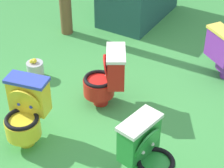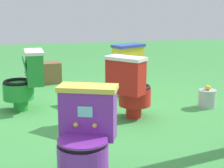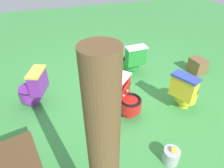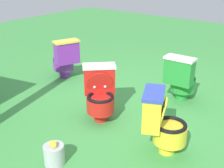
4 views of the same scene
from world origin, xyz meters
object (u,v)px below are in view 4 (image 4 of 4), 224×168
Objects in this scene: toilet_green at (181,78)px; toilet_yellow at (162,122)px; toilet_purple at (65,59)px; toilet_red at (100,93)px; lemon_bucket at (54,154)px.

toilet_green is 1.00× the size of toilet_yellow.
toilet_purple and toilet_green have the same top height.
toilet_red is 2.63× the size of lemon_bucket.
toilet_purple is 2.63× the size of lemon_bucket.
toilet_yellow is at bearing 126.90° from toilet_red.
lemon_bucket is at bearing -115.66° from toilet_purple.
toilet_purple is 2.62m from toilet_yellow.
toilet_purple is 2.47m from lemon_bucket.
toilet_yellow is at bearing -89.07° from toilet_purple.
toilet_yellow is (-0.41, 1.31, 0.00)m from toilet_green.
toilet_green is at bearing 171.85° from toilet_yellow.
toilet_green is 1.37m from toilet_yellow.
toilet_green is at bearing -99.45° from lemon_bucket.
lemon_bucket is (0.37, 2.20, -0.26)m from toilet_green.
toilet_green is at bearing -162.33° from toilet_red.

